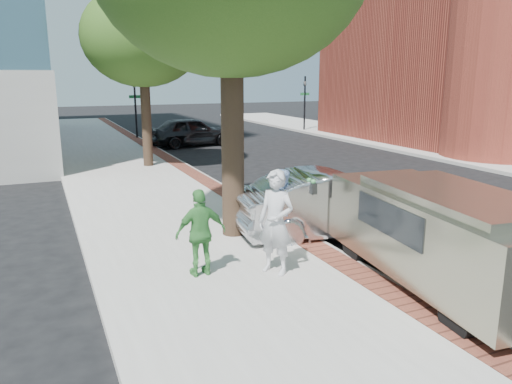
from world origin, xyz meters
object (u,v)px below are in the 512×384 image
person_green (201,233)px  van (436,232)px  person_officer (280,206)px  bg_car (191,132)px  sedan_silver (334,203)px  person_gray (276,222)px  parking_meter (311,197)px

person_green → van: (3.88, -1.85, 0.07)m
person_officer → van: (1.71, -2.94, 0.05)m
person_officer → person_green: (-2.17, -1.09, -0.02)m
bg_car → person_green: bearing=157.8°
sedan_silver → van: (0.07, -3.29, 0.24)m
person_gray → person_green: size_ratio=1.20×
sedan_silver → person_green: bearing=116.9°
sedan_silver → bg_car: 16.90m
bg_car → person_officer: bearing=163.7°
parking_meter → bg_car: size_ratio=0.31×
bg_car → parking_meter: bearing=165.8°
sedan_silver → bg_car: (1.40, 16.84, 0.00)m
parking_meter → person_green: bearing=-164.3°
person_officer → parking_meter: bearing=-174.7°
parking_meter → van: (1.11, -2.64, -0.16)m
parking_meter → van: van is taller
person_gray → van: (2.56, -1.40, -0.10)m
person_green → sedan_silver: bearing=-161.3°
bg_car → van: (-1.33, -20.14, 0.24)m
person_officer → van: van is taller
parking_meter → bg_car: (2.44, 17.50, -0.40)m
person_green → van: bearing=152.5°
person_officer → bg_car: person_officer is taller
parking_meter → person_gray: (-1.46, -1.23, -0.06)m
person_gray → person_green: 1.40m
van → person_green: bearing=161.5°
person_gray → sedan_silver: (2.49, 1.89, -0.34)m
van → parking_meter: bearing=119.7°
bg_car → van: van is taller
parking_meter → person_gray: person_gray is taller
person_green → van: 4.30m
person_gray → parking_meter: bearing=96.8°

